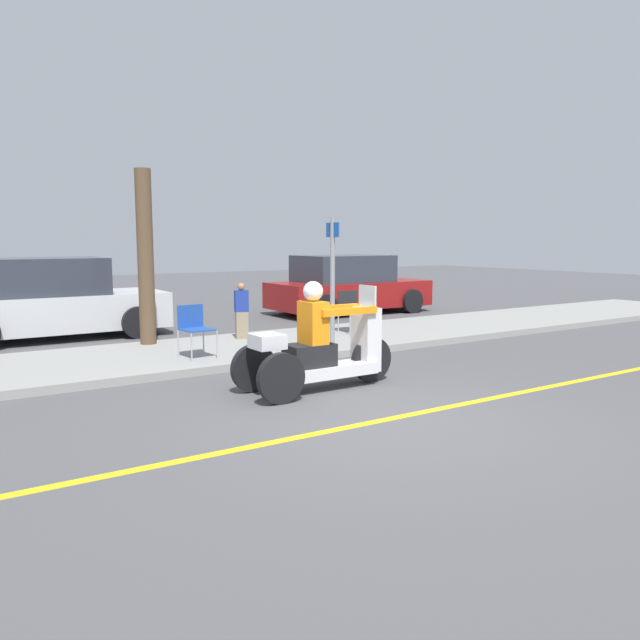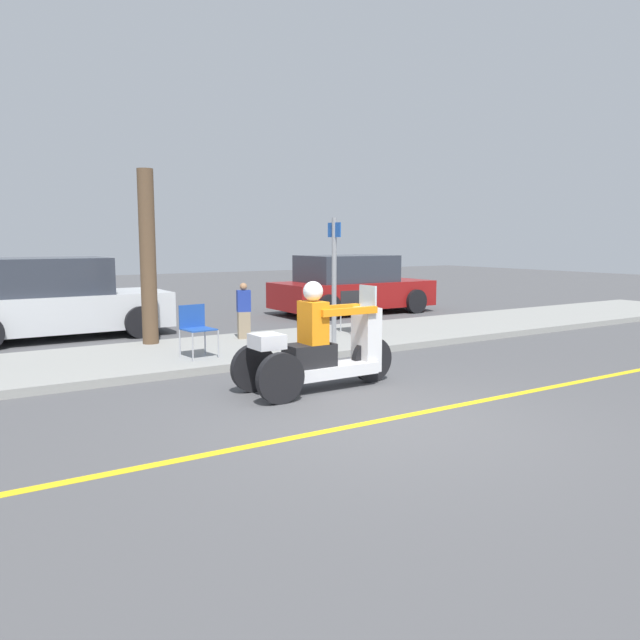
# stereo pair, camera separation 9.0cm
# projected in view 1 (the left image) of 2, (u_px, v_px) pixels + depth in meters

# --- Properties ---
(ground_plane) EXTENTS (60.00, 60.00, 0.00)m
(ground_plane) POSITION_uv_depth(u_px,v_px,m) (386.00, 420.00, 6.82)
(ground_plane) COLOR #4C4C4F
(lane_stripe) EXTENTS (24.00, 0.12, 0.01)m
(lane_stripe) POSITION_uv_depth(u_px,v_px,m) (397.00, 417.00, 6.91)
(lane_stripe) COLOR gold
(lane_stripe) RESTS_ON ground
(sidewalk_strip) EXTENTS (28.00, 2.80, 0.12)m
(sidewalk_strip) POSITION_uv_depth(u_px,v_px,m) (215.00, 352.00, 10.64)
(sidewalk_strip) COLOR gray
(sidewalk_strip) RESTS_ON ground
(motorcycle_trike) EXTENTS (2.27, 0.81, 1.43)m
(motorcycle_trike) POSITION_uv_depth(u_px,v_px,m) (320.00, 351.00, 8.15)
(motorcycle_trike) COLOR black
(motorcycle_trike) RESTS_ON ground
(spectator_mid_group) EXTENTS (0.28, 0.21, 1.04)m
(spectator_mid_group) POSITION_uv_depth(u_px,v_px,m) (242.00, 312.00, 11.59)
(spectator_mid_group) COLOR gray
(spectator_mid_group) RESTS_ON sidewalk_strip
(folding_chair_set_back) EXTENTS (0.49, 0.49, 0.82)m
(folding_chair_set_back) POSITION_uv_depth(u_px,v_px,m) (351.00, 307.00, 12.48)
(folding_chair_set_back) COLOR #A5A8AD
(folding_chair_set_back) RESTS_ON sidewalk_strip
(folding_chair_curbside) EXTENTS (0.51, 0.51, 0.82)m
(folding_chair_curbside) POSITION_uv_depth(u_px,v_px,m) (194.00, 325.00, 9.76)
(folding_chair_curbside) COLOR #A5A8AD
(folding_chair_curbside) RESTS_ON sidewalk_strip
(parked_car_lot_center) EXTENTS (4.26, 2.01, 1.60)m
(parked_car_lot_center) POSITION_uv_depth(u_px,v_px,m) (50.00, 301.00, 12.35)
(parked_car_lot_center) COLOR silver
(parked_car_lot_center) RESTS_ON ground
(parked_car_lot_far) EXTENTS (4.29, 2.06, 1.55)m
(parked_car_lot_far) POSITION_uv_depth(u_px,v_px,m) (347.00, 286.00, 16.64)
(parked_car_lot_far) COLOR maroon
(parked_car_lot_far) RESTS_ON ground
(tree_trunk) EXTENTS (0.28, 0.28, 3.06)m
(tree_trunk) POSITION_uv_depth(u_px,v_px,m) (145.00, 258.00, 10.90)
(tree_trunk) COLOR brown
(tree_trunk) RESTS_ON sidewalk_strip
(street_sign) EXTENTS (0.08, 0.36, 2.20)m
(street_sign) POSITION_uv_depth(u_px,v_px,m) (333.00, 278.00, 10.41)
(street_sign) COLOR gray
(street_sign) RESTS_ON sidewalk_strip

